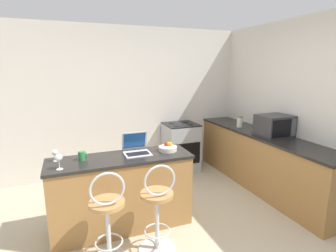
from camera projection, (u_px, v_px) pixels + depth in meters
name	position (u px, v px, depth m)	size (l,w,h in m)	color
ground_plane	(189.00, 243.00, 2.90)	(20.00, 20.00, 0.00)	#BCAD8E
wall_back	(135.00, 101.00, 4.73)	(12.00, 0.06, 2.60)	silver
wall_right	(334.00, 116.00, 3.32)	(0.06, 12.00, 2.60)	silver
breakfast_bar	(122.00, 192.00, 3.11)	(1.64, 0.53, 0.89)	#9E703D
counter_right	(261.00, 160.00, 4.22)	(0.58, 2.82, 0.89)	#9E703D
bar_stool_near	(108.00, 221.00, 2.50)	(0.40, 0.40, 0.99)	silver
bar_stool_far	(158.00, 211.00, 2.68)	(0.40, 0.40, 0.99)	silver
laptop	(136.00, 148.00, 3.16)	(0.31, 0.30, 0.25)	silver
microwave	(274.00, 126.00, 3.91)	(0.47, 0.40, 0.32)	#2D2D30
stove_range	(181.00, 147.00, 4.89)	(0.59, 0.57, 0.90)	#9EA3A8
wine_glass_short	(59.00, 158.00, 2.62)	(0.07, 0.07, 0.16)	silver
fruit_bowl	(168.00, 148.00, 3.24)	(0.22, 0.22, 0.10)	silver
mug_green	(82.00, 156.00, 2.91)	(0.09, 0.08, 0.10)	#338447
storage_jar	(240.00, 122.00, 4.52)	(0.11, 0.11, 0.19)	silver
wine_glass_tall	(55.00, 153.00, 2.86)	(0.07, 0.07, 0.13)	silver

